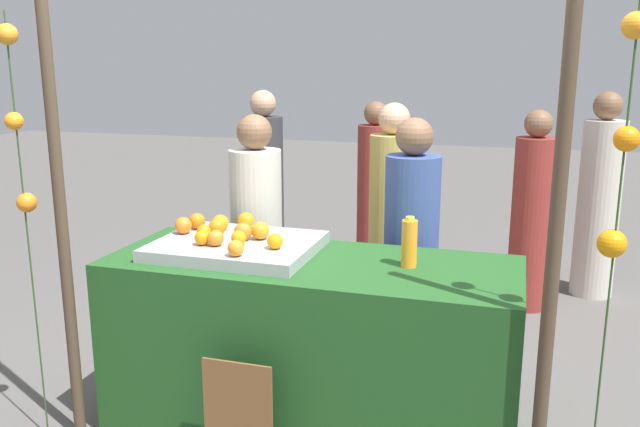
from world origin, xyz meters
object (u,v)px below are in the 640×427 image
Objects in this scene: stall_counter at (311,345)px; orange_0 at (221,223)px; chalkboard_sign at (239,422)px; juice_bottle at (409,243)px; orange_1 at (204,232)px; vendor_left at (257,251)px; vendor_right at (410,263)px.

orange_0 reaches higher than stall_counter.
stall_counter is at bearing 71.59° from chalkboard_sign.
juice_bottle is (1.03, -0.14, 0.01)m from orange_0.
orange_1 is 0.30× the size of juice_bottle.
orange_0 is 0.17m from orange_1.
stall_counter is at bearing -49.15° from vendor_left.
juice_bottle is at bearing 1.44° from orange_1.
vendor_right is (0.93, 0.02, 0.00)m from vendor_left.
vendor_left is at bearing -178.65° from vendor_right.
stall_counter is 8.27× the size of juice_bottle.
orange_0 is at bearing 86.01° from orange_1.
orange_1 is at bearing -93.99° from orange_0.
orange_0 is 0.36× the size of juice_bottle.
chalkboard_sign is (-0.17, -0.51, -0.17)m from stall_counter.
stall_counter is 0.81m from vendor_right.
chalkboard_sign is (0.39, -0.70, -0.71)m from orange_0.
stall_counter is 0.81m from orange_0.
vendor_left reaches higher than chalkboard_sign.
juice_bottle is 1.11m from chalkboard_sign.
vendor_right reaches higher than orange_0.
orange_1 is at bearing -92.70° from vendor_left.
juice_bottle is (0.47, 0.04, 0.56)m from stall_counter.
orange_1 is 1.05m from juice_bottle.
orange_0 is 0.15× the size of chalkboard_sign.
orange_0 reaches higher than chalkboard_sign.
stall_counter is 0.57m from chalkboard_sign.
orange_1 reaches higher than chalkboard_sign.
vendor_left is 0.93m from vendor_right.
vendor_left is at bearing 108.18° from chalkboard_sign.
juice_bottle is at bearing -7.93° from orange_0.
orange_1 is 0.05× the size of vendor_right.
orange_0 is 0.06× the size of vendor_right.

